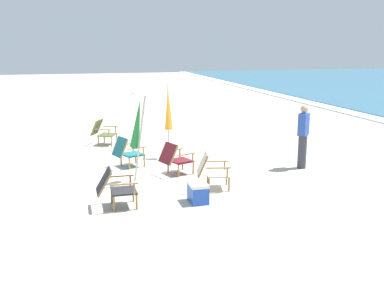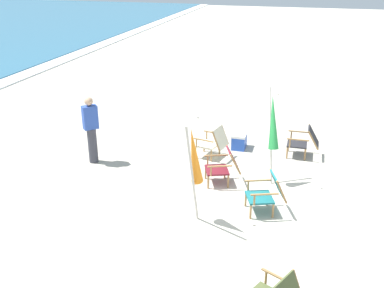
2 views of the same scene
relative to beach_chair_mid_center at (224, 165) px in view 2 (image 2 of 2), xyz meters
name	(u,v)px [view 2 (image 2 of 2)]	position (x,y,z in m)	size (l,w,h in m)	color
ground_plane	(265,209)	(-0.90, -1.01, -0.43)	(80.00, 80.00, 0.00)	#B7AF9E
beach_chair_mid_center	(224,165)	(0.00, 0.00, 0.00)	(0.79, 0.89, 0.79)	maroon
beach_chair_far_center	(268,192)	(-0.97, -1.05, 0.00)	(0.79, 0.87, 0.80)	#196066
beach_chair_back_left	(213,142)	(1.26, 0.53, 0.00)	(0.72, 0.82, 0.81)	beige
beach_chair_front_left	(304,141)	(1.92, -1.62, 0.00)	(0.60, 0.77, 0.78)	#28282D
umbrella_furled_orange	(194,157)	(-1.74, 0.21, 0.93)	(0.62, 0.29, 2.07)	#B7B2A8
umbrella_furled_green	(273,123)	(0.40, -0.94, 0.93)	(0.62, 0.40, 2.07)	#B7B2A8
person_near_chairs	(91,129)	(0.25, 3.27, 0.41)	(0.38, 0.38, 1.63)	#383842
cooler_box	(239,141)	(2.04, 0.01, -0.22)	(0.49, 0.35, 0.40)	blue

